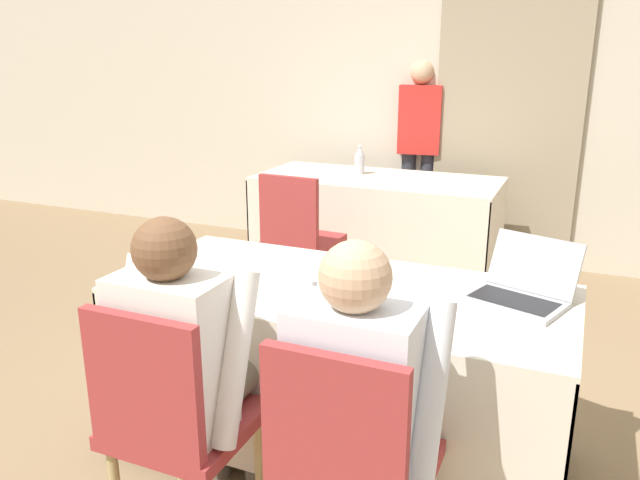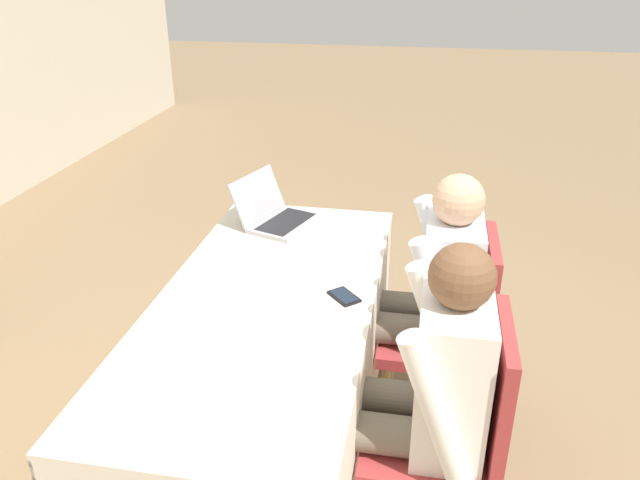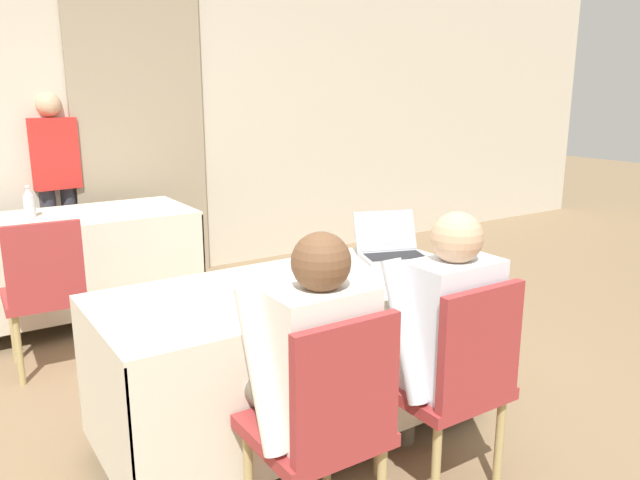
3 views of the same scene
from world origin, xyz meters
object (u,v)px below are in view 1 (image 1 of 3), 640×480
Objects in this scene: person_checkered_shirt at (188,359)px; water_bottle at (360,161)px; chair_near_right at (349,465)px; cell_phone at (321,314)px; person_white_shirt at (362,398)px; person_red_shirt at (419,145)px; laptop at (520,291)px; chair_far_spare at (298,234)px; chair_near_left at (172,417)px.

water_bottle is at bearing -81.34° from person_checkered_shirt.
chair_near_right is 0.64m from person_checkered_shirt.
person_white_shirt is (0.27, -0.32, -0.10)m from cell_phone.
person_checkered_shirt is 0.74× the size of person_red_shirt.
chair_near_right is 0.58× the size of person_red_shirt.
water_bottle is 0.14× the size of person_red_shirt.
water_bottle is at bearing 141.83° from laptop.
chair_near_left is at bearing 107.16° from chair_far_spare.
chair_near_left is 0.78× the size of person_checkered_shirt.
person_red_shirt is (-1.12, 2.79, 0.11)m from laptop.
person_red_shirt reaches higher than laptop.
chair_near_right is at bearing 121.63° from chair_far_spare.
person_red_shirt is at bearing -87.72° from chair_near_left.
water_bottle is 0.98m from chair_far_spare.
cell_phone is 0.12× the size of person_white_shirt.
chair_near_right is at bearing -85.86° from person_red_shirt.
water_bottle is 0.19× the size of person_white_shirt.
person_red_shirt is at bearing 130.54° from laptop.
laptop is 1.99m from chair_far_spare.
person_white_shirt is at bearing -170.42° from chair_near_left.
person_red_shirt reaches higher than person_white_shirt.
chair_near_right is 0.78× the size of person_white_shirt.
water_bottle reaches higher than cell_phone.
water_bottle is 3.09m from person_white_shirt.
person_white_shirt is at bearing -85.52° from person_red_shirt.
person_red_shirt is (-0.14, 3.52, 0.24)m from person_checkered_shirt.
cell_phone is at bearing -88.94° from person_red_shirt.
person_checkered_shirt is at bearing -90.39° from cell_phone.
cell_phone is 0.65× the size of water_bottle.
chair_near_left and chair_near_right have the same top height.
person_red_shirt is (-0.14, 3.62, 0.40)m from chair_near_left.
cell_phone is 0.09× the size of person_red_shirt.
chair_far_spare is at bearing 158.79° from laptop.
person_white_shirt is (0.62, 0.10, 0.16)m from chair_near_left.
person_checkered_shirt reaches higher than cell_phone.
cell_phone is 2.70m from water_bottle.
water_bottle is at bearing -123.26° from person_red_shirt.
chair_far_spare is 2.30m from person_white_shirt.
chair_far_spare is 0.78× the size of person_white_shirt.
chair_near_right is at bearing 170.42° from person_checkered_shirt.
chair_near_left is 0.64m from person_white_shirt.
person_checkered_shirt is at bearing 107.88° from chair_far_spare.
person_white_shirt is at bearing 122.88° from chair_far_spare.
chair_far_spare is (-1.51, 1.26, -0.29)m from laptop.
person_checkered_shirt is (0.44, -2.90, -0.19)m from water_bottle.
chair_far_spare is at bearing -95.81° from water_bottle.
laptop is 0.36× the size of person_checkered_shirt.
chair_far_spare is at bearing -74.98° from person_checkered_shirt.
water_bottle is at bearing -69.96° from person_white_shirt.
chair_far_spare is (-1.15, 2.09, 0.00)m from chair_near_right.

